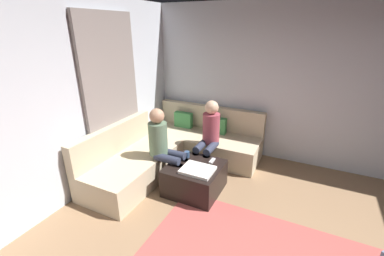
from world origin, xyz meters
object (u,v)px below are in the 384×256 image
Objects in this scene: game_remote at (212,161)px; person_on_couch_back at (209,134)px; sectional_couch at (175,149)px; person_on_couch_side at (164,144)px; ottoman at (195,178)px; coffee_mug at (187,154)px.

game_remote is 0.12× the size of person_on_couch_back.
sectional_couch is 2.12× the size of person_on_couch_back.
ottoman is at bearing 90.84° from person_on_couch_side.
ottoman is 0.63× the size of person_on_couch_side.
game_remote is at bearing 50.71° from ottoman.
sectional_couch reaches higher than game_remote.
person_on_couch_side reaches higher than ottoman.
ottoman is at bearing 94.58° from person_on_couch_back.
game_remote is 0.53m from person_on_couch_back.
person_on_couch_back is at bearing 144.40° from person_on_couch_side.
person_on_couch_side is (-0.29, -0.19, 0.19)m from coffee_mug.
sectional_couch is 26.84× the size of coffee_mug.
sectional_couch reaches higher than coffee_mug.
person_on_couch_back is (-0.05, 0.63, 0.45)m from ottoman.
coffee_mug is at bearing 69.58° from person_on_couch_back.
sectional_couch is at bearing 156.79° from game_remote.
person_on_couch_side is at bearing -161.76° from game_remote.
sectional_couch is at bearing 137.65° from coffee_mug.
person_on_couch_back is at bearing 5.18° from sectional_couch.
coffee_mug is 0.08× the size of person_on_couch_back.
person_on_couch_side is (-0.51, -0.01, 0.45)m from ottoman.
coffee_mug is 0.08× the size of person_on_couch_side.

